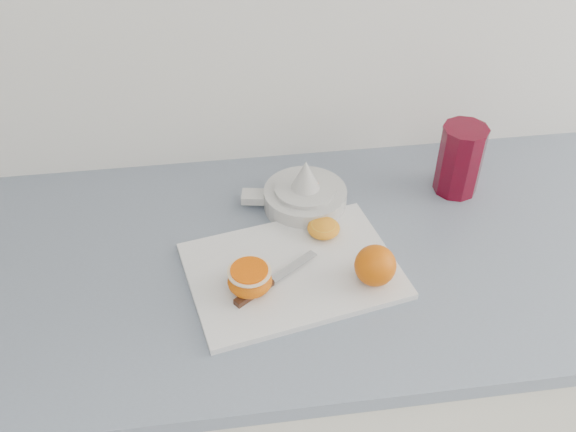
{
  "coord_description": "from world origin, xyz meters",
  "views": [
    {
      "loc": [
        -0.09,
        0.87,
        1.68
      ],
      "look_at": [
        0.02,
        1.72,
        0.96
      ],
      "focal_mm": 40.0,
      "sensor_mm": 36.0,
      "label": 1
    }
  ],
  "objects": [
    {
      "name": "squeezed_shell",
      "position": [
        0.09,
        1.73,
        0.92
      ],
      "size": [
        0.06,
        0.06,
        0.03
      ],
      "color": "orange",
      "rests_on": "cutting_board"
    },
    {
      "name": "whole_orange",
      "position": [
        0.15,
        1.6,
        0.94
      ],
      "size": [
        0.07,
        0.07,
        0.07
      ],
      "color": "orange",
      "rests_on": "cutting_board"
    },
    {
      "name": "counter",
      "position": [
        0.17,
        1.7,
        0.45
      ],
      "size": [
        2.28,
        0.64,
        0.89
      ],
      "color": "silver",
      "rests_on": "ground"
    },
    {
      "name": "citrus_juicer",
      "position": [
        0.07,
        1.82,
        0.92
      ],
      "size": [
        0.2,
        0.16,
        0.11
      ],
      "color": "silver",
      "rests_on": "counter"
    },
    {
      "name": "paring_knife",
      "position": [
        -0.04,
        1.6,
        0.91
      ],
      "size": [
        0.15,
        0.11,
        0.01
      ],
      "color": "#422112",
      "rests_on": "cutting_board"
    },
    {
      "name": "half_orange",
      "position": [
        -0.05,
        1.61,
        0.92
      ],
      "size": [
        0.07,
        0.07,
        0.05
      ],
      "color": "orange",
      "rests_on": "cutting_board"
    },
    {
      "name": "red_tumbler",
      "position": [
        0.38,
        1.84,
        0.96
      ],
      "size": [
        0.09,
        0.09,
        0.14
      ],
      "color": "#5B0618",
      "rests_on": "counter"
    },
    {
      "name": "cutting_board",
      "position": [
        0.02,
        1.65,
        0.9
      ],
      "size": [
        0.39,
        0.32,
        0.01
      ],
      "primitive_type": "cube",
      "rotation": [
        0.0,
        0.0,
        0.2
      ],
      "color": "silver",
      "rests_on": "counter"
    }
  ]
}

